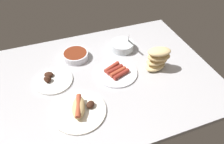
{
  "coord_description": "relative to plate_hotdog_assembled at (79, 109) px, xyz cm",
  "views": [
    {
      "loc": [
        -26.0,
        -79.69,
        82.03
      ],
      "look_at": [
        2.42,
        -1.13,
        3.0
      ],
      "focal_mm": 33.33,
      "sensor_mm": 36.0,
      "label": 1
    }
  ],
  "objects": [
    {
      "name": "bread_stack",
      "position": [
        49.11,
        14.79,
        5.53
      ],
      "size": [
        14.86,
        10.31,
        14.4
      ],
      "color": "#E5C689",
      "rests_on": "ground_plane"
    },
    {
      "name": "plate_hotdog_assembled",
      "position": [
        0.0,
        0.0,
        0.0
      ],
      "size": [
        25.81,
        25.81,
        5.61
      ],
      "color": "white",
      "rests_on": "ground_plane"
    },
    {
      "name": "plate_grilled_meat",
      "position": [
        -9.32,
        24.87,
        -0.75
      ],
      "size": [
        20.8,
        20.8,
        4.19
      ],
      "color": "white",
      "rests_on": "ground_plane"
    },
    {
      "name": "bowl_coleslaw",
      "position": [
        37.41,
        38.74,
        1.2
      ],
      "size": [
        14.76,
        14.76,
        14.58
      ],
      "color": "silver",
      "rests_on": "ground_plane"
    },
    {
      "name": "bowl_chili",
      "position": [
        7.12,
        39.92,
        0.67
      ],
      "size": [
        15.5,
        15.5,
        4.23
      ],
      "color": "white",
      "rests_on": "ground_plane"
    },
    {
      "name": "ground_plane",
      "position": [
        20.35,
        18.68,
        -3.17
      ],
      "size": [
        120.0,
        90.0,
        3.0
      ],
      "primitive_type": "cube",
      "color": "#B2B2B7"
    },
    {
      "name": "plate_sausages",
      "position": [
        25.82,
        18.65,
        -0.65
      ],
      "size": [
        23.74,
        23.74,
        3.41
      ],
      "color": "white",
      "rests_on": "ground_plane"
    }
  ]
}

